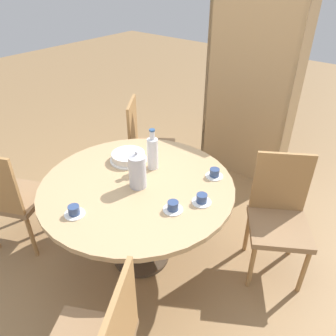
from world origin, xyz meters
TOP-DOWN VIEW (x-y plane):
  - ground_plane at (0.00, 0.00)m, footprint 14.00×14.00m
  - dining_table at (0.00, 0.00)m, footprint 1.36×1.36m
  - chair_b at (0.83, 0.60)m, footprint 0.58×0.58m
  - chair_c at (-0.65, 0.79)m, footprint 0.59×0.59m
  - chair_d at (-0.89, -0.51)m, footprint 0.56×0.56m
  - bookshelf at (-0.04, 1.70)m, footprint 0.92×0.28m
  - coffee_pot at (0.02, -0.01)m, footprint 0.12×0.12m
  - water_bottle at (-0.05, 0.23)m, footprint 0.08×0.08m
  - cake_main at (-0.27, 0.19)m, footprint 0.29×0.29m
  - cup_a at (-0.07, -0.48)m, footprint 0.13×0.13m
  - cup_b at (0.37, -0.06)m, footprint 0.13×0.13m
  - cup_c at (0.37, 0.42)m, footprint 0.13×0.13m
  - cup_d at (0.47, 0.11)m, footprint 0.13×0.13m

SIDE VIEW (x-z plane):
  - ground_plane at x=0.00m, z-range 0.00..0.00m
  - chair_b at x=0.83m, z-range 0.02..0.96m
  - chair_c at x=-0.65m, z-range 0.02..0.96m
  - chair_d at x=-0.89m, z-range 0.02..0.96m
  - dining_table at x=0.00m, z-range 0.23..0.96m
  - cup_a at x=-0.07m, z-range 0.72..0.79m
  - cup_b at x=0.37m, z-range 0.72..0.79m
  - cup_c at x=0.37m, z-range 0.72..0.79m
  - cup_d at x=0.47m, z-range 0.72..0.79m
  - cake_main at x=-0.27m, z-range 0.73..0.79m
  - coffee_pot at x=0.02m, z-range 0.72..0.99m
  - water_bottle at x=-0.05m, z-range 0.70..1.02m
  - bookshelf at x=-0.04m, z-range -0.01..1.79m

